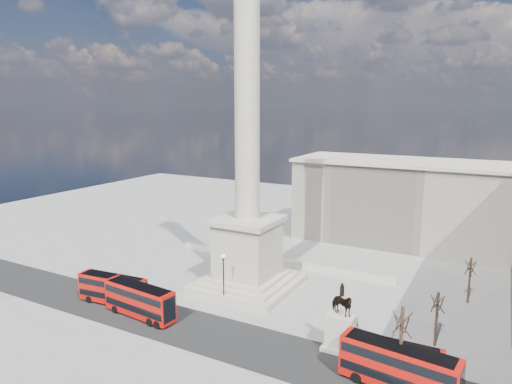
{
  "coord_description": "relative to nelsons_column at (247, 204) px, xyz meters",
  "views": [
    {
      "loc": [
        32.71,
        -52.05,
        27.22
      ],
      "look_at": [
        3.91,
        0.49,
        15.8
      ],
      "focal_mm": 32.0,
      "sensor_mm": 36.0,
      "label": 1
    }
  ],
  "objects": [
    {
      "name": "bare_tree_mid",
      "position": [
        27.55,
        -4.81,
        -7.55
      ],
      "size": [
        1.8,
        1.8,
        6.81
      ],
      "rotation": [
        0.0,
        0.0,
        0.28
      ],
      "color": "#332319",
      "rests_on": "ground"
    },
    {
      "name": "bare_tree_near",
      "position": [
        25.53,
        -14.86,
        -5.97
      ],
      "size": [
        2.02,
        2.02,
        8.82
      ],
      "rotation": [
        0.0,
        0.0,
        -0.2
      ],
      "color": "#332319",
      "rests_on": "ground"
    },
    {
      "name": "victorian_lamp",
      "position": [
        -0.16,
        -6.51,
        -8.78
      ],
      "size": [
        0.6,
        0.6,
        7.03
      ],
      "rotation": [
        0.0,
        0.0,
        -0.3
      ],
      "color": "black",
      "rests_on": "ground"
    },
    {
      "name": "red_bus_a",
      "position": [
        -13.23,
        -14.44,
        -10.75
      ],
      "size": [
        10.36,
        3.33,
        4.13
      ],
      "rotation": [
        0.0,
        0.0,
        0.1
      ],
      "color": "#BB1009",
      "rests_on": "ground"
    },
    {
      "name": "red_bus_c",
      "position": [
        25.64,
        -15.47,
        -10.51
      ],
      "size": [
        11.54,
        3.85,
        4.59
      ],
      "rotation": [
        0.0,
        0.0,
        -0.11
      ],
      "color": "#BB1009",
      "rests_on": "ground"
    },
    {
      "name": "red_bus_d",
      "position": [
        24.62,
        -13.87,
        -10.84
      ],
      "size": [
        9.83,
        2.53,
        3.96
      ],
      "rotation": [
        0.0,
        0.0,
        0.02
      ],
      "color": "#BB1009",
      "rests_on": "ground"
    },
    {
      "name": "bare_tree_far",
      "position": [
        29.96,
        9.63,
        -7.45
      ],
      "size": [
        1.7,
        1.7,
        6.94
      ],
      "rotation": [
        0.0,
        0.0,
        -0.18
      ],
      "color": "#332319",
      "rests_on": "ground"
    },
    {
      "name": "balustrade_wall",
      "position": [
        0.0,
        11.0,
        -12.37
      ],
      "size": [
        40.0,
        0.6,
        1.1
      ],
      "primitive_type": "cube",
      "color": "beige",
      "rests_on": "ground"
    },
    {
      "name": "pedestrian_crossing",
      "position": [
        18.66,
        -5.95,
        -12.05
      ],
      "size": [
        1.03,
        1.0,
        1.73
      ],
      "primitive_type": "imported",
      "rotation": [
        0.0,
        0.0,
        2.39
      ],
      "color": "#252721",
      "rests_on": "ground"
    },
    {
      "name": "red_bus_b",
      "position": [
        -7.22,
        -15.63,
        -10.64
      ],
      "size": [
        10.89,
        3.39,
        4.35
      ],
      "rotation": [
        0.0,
        0.0,
        -0.09
      ],
      "color": "#BB1009",
      "rests_on": "ground"
    },
    {
      "name": "pedestrian_walking",
      "position": [
        23.98,
        -11.5,
        -12.02
      ],
      "size": [
        0.78,
        0.71,
        1.8
      ],
      "primitive_type": "imported",
      "rotation": [
        0.0,
        0.0,
        0.55
      ],
      "color": "#252721",
      "rests_on": "ground"
    },
    {
      "name": "equestrian_statue",
      "position": [
        18.29,
        -10.98,
        -10.15
      ],
      "size": [
        3.82,
        2.86,
        8.0
      ],
      "color": "beige",
      "rests_on": "ground"
    },
    {
      "name": "ground",
      "position": [
        0.0,
        -5.0,
        -12.92
      ],
      "size": [
        180.0,
        180.0,
        0.0
      ],
      "primitive_type": "plane",
      "color": "gray",
      "rests_on": "ground"
    },
    {
      "name": "nelsons_column",
      "position": [
        0.0,
        0.0,
        0.0
      ],
      "size": [
        14.0,
        14.0,
        49.85
      ],
      "color": "#BBB19B",
      "rests_on": "ground"
    },
    {
      "name": "pedestrian_standing",
      "position": [
        19.13,
        -10.84,
        -11.98
      ],
      "size": [
        0.95,
        0.76,
        1.88
      ],
      "primitive_type": "imported",
      "rotation": [
        0.0,
        0.0,
        3.09
      ],
      "color": "#252721",
      "rests_on": "ground"
    },
    {
      "name": "building_northeast",
      "position": [
        20.0,
        35.0,
        -4.59
      ],
      "size": [
        51.0,
        17.0,
        16.6
      ],
      "color": "beige",
      "rests_on": "ground"
    },
    {
      "name": "asphalt_road",
      "position": [
        5.0,
        -15.0,
        -12.91
      ],
      "size": [
        120.0,
        9.0,
        0.01
      ],
      "primitive_type": "cube",
      "color": "#262626",
      "rests_on": "ground"
    }
  ]
}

